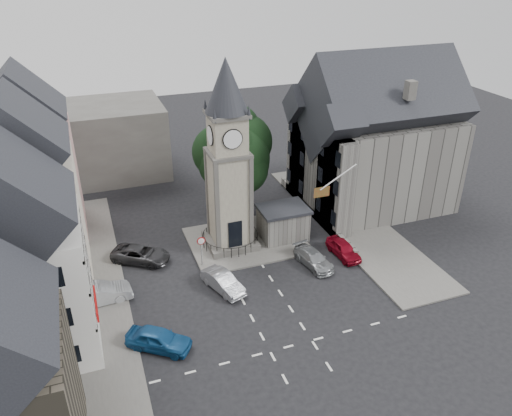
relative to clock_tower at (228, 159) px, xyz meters
name	(u,v)px	position (x,y,z in m)	size (l,w,h in m)	color
ground	(262,297)	(0.00, -7.99, -8.12)	(120.00, 120.00, 0.00)	black
pavement_west	(84,285)	(-12.50, -1.99, -8.05)	(6.00, 30.00, 0.14)	#595651
pavement_east	(350,221)	(12.00, 0.01, -8.05)	(6.00, 26.00, 0.14)	#595651
central_island	(246,241)	(1.50, 0.01, -8.04)	(10.00, 8.00, 0.16)	#595651
road_markings	(291,346)	(0.00, -13.49, -8.12)	(20.00, 8.00, 0.01)	silver
clock_tower	(228,159)	(0.00, 0.00, 0.00)	(4.86, 4.86, 16.25)	#4C4944
stone_shelter	(283,223)	(4.80, -0.49, -6.57)	(4.30, 3.30, 3.08)	#565450
town_tree	(233,149)	(2.00, 5.01, -1.15)	(7.20, 7.20, 10.80)	black
warning_sign_post	(201,246)	(-3.20, -2.56, -6.09)	(0.70, 0.19, 2.85)	black
terrace_pink	(30,166)	(-15.50, 8.01, -1.54)	(8.10, 7.60, 12.80)	tan
terrace_cream	(26,206)	(-15.50, 0.01, -1.54)	(8.10, 7.60, 12.80)	beige
terrace_tudor	(21,269)	(-15.50, -7.99, -1.93)	(8.10, 7.60, 12.00)	silver
backdrop_west	(73,144)	(-12.00, 20.01, -4.12)	(20.00, 10.00, 8.00)	#4C4944
east_building	(373,145)	(15.59, 3.01, -1.86)	(14.40, 11.40, 12.60)	#565450
east_boundary_wall	(315,213)	(9.20, 2.01, -7.67)	(0.40, 16.00, 0.90)	#565450
flagpole	(338,177)	(8.00, -3.99, -1.12)	(3.68, 0.10, 2.74)	white
car_west_blue	(159,339)	(-8.21, -10.71, -7.38)	(1.75, 4.34, 1.48)	navy
car_west_silver	(99,294)	(-11.50, -4.49, -7.34)	(1.65, 4.74, 1.56)	#ABAFB3
car_west_grey	(141,254)	(-7.81, 0.01, -7.45)	(2.23, 4.84, 1.35)	#2E2E30
car_island_silver	(223,282)	(-2.47, -6.03, -7.44)	(1.45, 4.16, 1.37)	#96989E
car_island_east	(314,259)	(5.50, -5.42, -7.51)	(1.72, 4.24, 1.23)	gray
car_east_red	(343,249)	(8.50, -4.99, -7.46)	(1.56, 3.89, 1.32)	maroon
pedestrian	(350,220)	(11.50, -0.85, -7.36)	(0.56, 0.36, 1.52)	#AA988D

